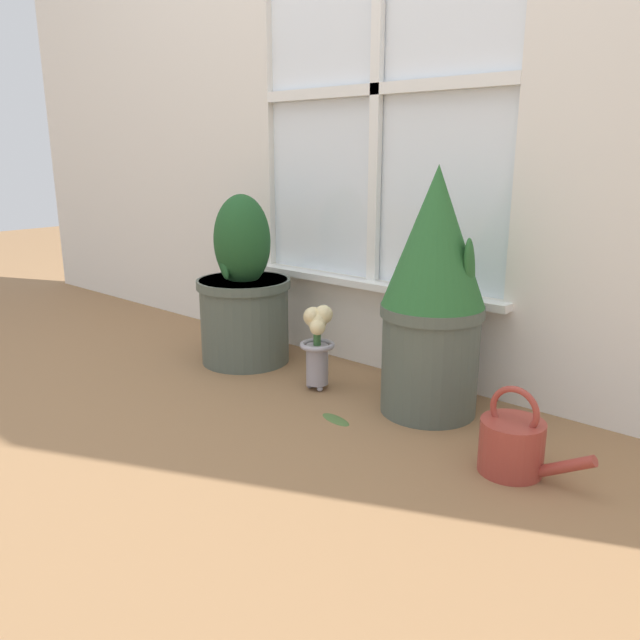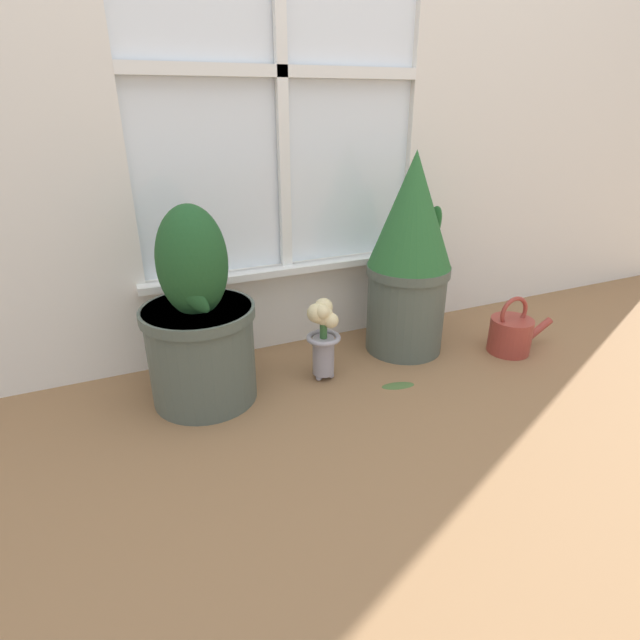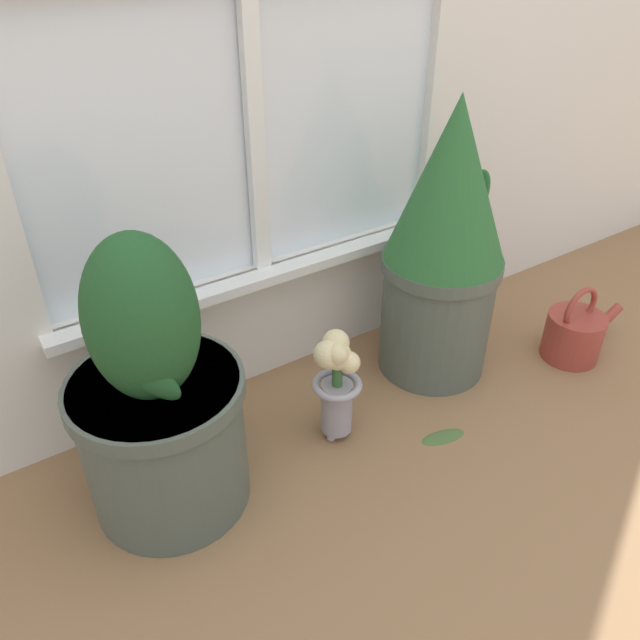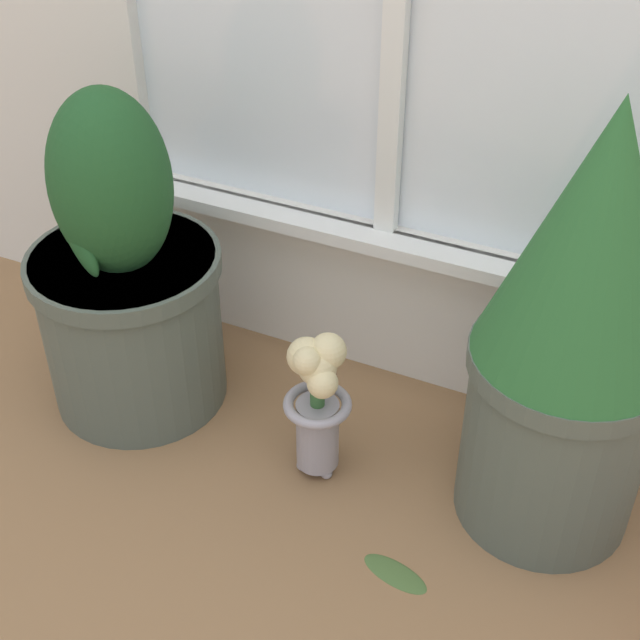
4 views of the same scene
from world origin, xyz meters
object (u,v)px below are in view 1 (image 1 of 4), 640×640
object	(u,v)px
watering_can	(513,445)
flower_vase	(317,338)
potted_plant_left	(244,296)
potted_plant_right	(433,292)

from	to	relation	value
watering_can	flower_vase	bearing A→B (deg)	171.70
potted_plant_left	potted_plant_right	bearing A→B (deg)	3.12
potted_plant_right	flower_vase	xyz separation A→B (m)	(-0.37, -0.08, -0.19)
potted_plant_left	potted_plant_right	distance (m)	0.76
watering_can	potted_plant_right	bearing A→B (deg)	151.96
potted_plant_right	watering_can	bearing A→B (deg)	-28.04
potted_plant_right	potted_plant_left	bearing A→B (deg)	-176.88
flower_vase	potted_plant_left	bearing A→B (deg)	174.23
potted_plant_left	watering_can	world-z (taller)	potted_plant_left
flower_vase	watering_can	bearing A→B (deg)	-8.30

